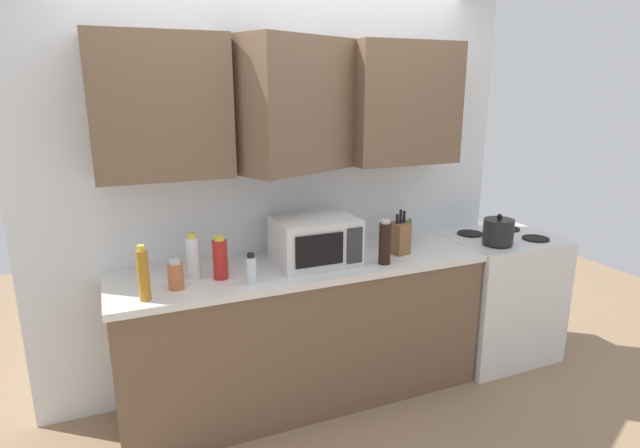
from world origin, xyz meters
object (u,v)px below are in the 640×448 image
object	(u,v)px
kettle	(498,231)
bottle_red_sauce	(220,259)
bottle_green_oil	(405,231)
bottle_soy_dark	(385,243)
knife_block	(399,238)
bottle_spice_jar	(176,275)
bottle_clear_tall	(251,269)
microwave	(315,241)
bottle_white_jar	(193,257)
stove_range	(497,296)
bottle_amber_vinegar	(143,275)

from	to	relation	value
kettle	bottle_red_sauce	size ratio (longest dim) A/B	0.83
bottle_green_oil	bottle_soy_dark	distance (m)	0.46
knife_block	bottle_red_sauce	bearing A→B (deg)	-179.93
kettle	bottle_green_oil	xyz separation A→B (m)	(-0.55, 0.28, -0.01)
bottle_soy_dark	bottle_spice_jar	distance (m)	1.21
knife_block	bottle_clear_tall	xyz separation A→B (m)	(-1.00, -0.14, -0.02)
microwave	bottle_white_jar	xyz separation A→B (m)	(-0.72, 0.02, -0.02)
stove_range	bottle_red_sauce	world-z (taller)	bottle_red_sauce
bottle_red_sauce	bottle_amber_vinegar	bearing A→B (deg)	-160.01
bottle_clear_tall	bottle_spice_jar	size ratio (longest dim) A/B	1.07
bottle_clear_tall	bottle_amber_vinegar	size ratio (longest dim) A/B	0.60
bottle_white_jar	bottle_soy_dark	bearing A→B (deg)	-10.25
stove_range	microwave	size ratio (longest dim) A/B	1.90
bottle_green_oil	bottle_white_jar	size ratio (longest dim) A/B	0.71
bottle_spice_jar	bottle_red_sauce	xyz separation A→B (m)	(0.25, 0.06, 0.04)
kettle	knife_block	distance (m)	0.71
bottle_red_sauce	bottle_white_jar	world-z (taller)	bottle_white_jar
kettle	bottle_soy_dark	xyz separation A→B (m)	(-0.89, -0.03, 0.04)
bottle_red_sauce	bottle_white_jar	bearing A→B (deg)	155.92
bottle_red_sauce	bottle_soy_dark	bearing A→B (deg)	-8.13
bottle_clear_tall	bottle_spice_jar	world-z (taller)	bottle_clear_tall
stove_range	bottle_red_sauce	bearing A→B (deg)	-179.00
bottle_white_jar	bottle_amber_vinegar	distance (m)	0.35
bottle_amber_vinegar	kettle	bearing A→B (deg)	1.15
bottle_soy_dark	bottle_spice_jar	size ratio (longest dim) A/B	1.70
stove_range	bottle_green_oil	distance (m)	0.91
bottle_green_oil	bottle_red_sauce	distance (m)	1.31
bottle_green_oil	bottle_soy_dark	world-z (taller)	bottle_soy_dark
stove_range	bottle_soy_dark	world-z (taller)	bottle_soy_dark
kettle	bottle_soy_dark	size ratio (longest dim) A/B	0.74
knife_block	kettle	bearing A→B (deg)	-8.58
bottle_clear_tall	bottle_red_sauce	xyz separation A→B (m)	(-0.14, 0.14, 0.04)
bottle_red_sauce	bottle_amber_vinegar	xyz separation A→B (m)	(-0.41, -0.15, 0.02)
bottle_green_oil	bottle_red_sauce	world-z (taller)	bottle_red_sauce
knife_block	bottle_green_oil	world-z (taller)	knife_block
bottle_green_oil	bottle_spice_jar	size ratio (longest dim) A/B	1.15
knife_block	bottle_soy_dark	world-z (taller)	knife_block
bottle_soy_dark	bottle_amber_vinegar	distance (m)	1.37
bottle_spice_jar	bottle_amber_vinegar	xyz separation A→B (m)	(-0.16, -0.09, 0.06)
stove_range	bottle_spice_jar	bearing A→B (deg)	-177.65
stove_range	bottle_amber_vinegar	size ratio (longest dim) A/B	3.19
bottle_green_oil	bottle_soy_dark	xyz separation A→B (m)	(-0.34, -0.31, 0.04)
stove_range	knife_block	world-z (taller)	knife_block
knife_block	bottle_spice_jar	xyz separation A→B (m)	(-1.39, -0.06, -0.03)
microwave	bottle_spice_jar	distance (m)	0.84
knife_block	bottle_spice_jar	size ratio (longest dim) A/B	1.80
bottle_soy_dark	bottle_amber_vinegar	bearing A→B (deg)	-179.44
bottle_green_oil	bottle_soy_dark	bearing A→B (deg)	-137.22
bottle_soy_dark	bottle_green_oil	bearing A→B (deg)	42.78
kettle	bottle_red_sauce	world-z (taller)	bottle_red_sauce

